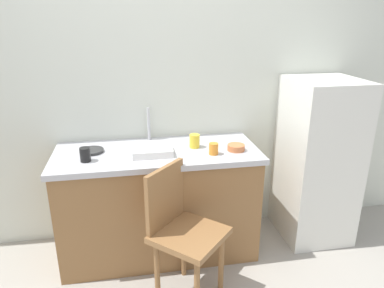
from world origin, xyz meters
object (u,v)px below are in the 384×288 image
object	(u,v)px
refrigerator	(317,161)
dish_tray	(152,151)
cup_orange	(214,149)
hotplate	(92,151)
terracotta_bowl	(236,147)
chair	(182,228)
cup_black	(85,155)
cup_yellow	(195,141)

from	to	relation	value
refrigerator	dish_tray	distance (m)	1.35
refrigerator	cup_orange	bearing A→B (deg)	-169.58
hotplate	dish_tray	bearing A→B (deg)	-15.77
terracotta_bowl	chair	bearing A→B (deg)	-138.98
refrigerator	cup_black	xyz separation A→B (m)	(-1.78, -0.14, 0.23)
dish_tray	cup_yellow	bearing A→B (deg)	15.14
cup_orange	chair	bearing A→B (deg)	-128.66
dish_tray	terracotta_bowl	xyz separation A→B (m)	(0.60, -0.03, -0.00)
terracotta_bowl	cup_black	bearing A→B (deg)	-178.89
terracotta_bowl	cup_yellow	size ratio (longest dim) A/B	1.27
refrigerator	terracotta_bowl	size ratio (longest dim) A/B	10.49
refrigerator	cup_yellow	bearing A→B (deg)	-179.74
dish_tray	cup_yellow	distance (m)	0.33
dish_tray	cup_black	xyz separation A→B (m)	(-0.45, -0.05, 0.02)
hotplate	terracotta_bowl	bearing A→B (deg)	-8.22
refrigerator	cup_yellow	distance (m)	1.04
dish_tray	cup_black	distance (m)	0.45
cup_yellow	cup_orange	world-z (taller)	cup_yellow
refrigerator	chair	bearing A→B (deg)	-156.23
dish_tray	hotplate	world-z (taller)	dish_tray
chair	dish_tray	world-z (taller)	dish_tray
cup_black	cup_yellow	bearing A→B (deg)	10.01
terracotta_bowl	hotplate	size ratio (longest dim) A/B	0.74
cup_black	refrigerator	bearing A→B (deg)	4.51
chair	terracotta_bowl	world-z (taller)	chair
hotplate	cup_orange	size ratio (longest dim) A/B	2.07
chair	cup_orange	bearing A→B (deg)	4.67
dish_tray	hotplate	bearing A→B (deg)	164.23
cup_yellow	refrigerator	bearing A→B (deg)	0.26
hotplate	cup_yellow	size ratio (longest dim) A/B	1.71
chair	cup_yellow	size ratio (longest dim) A/B	8.96
hotplate	cup_orange	distance (m)	0.87
chair	dish_tray	bearing A→B (deg)	61.04
refrigerator	cup_orange	world-z (taller)	refrigerator
refrigerator	cup_black	distance (m)	1.80
refrigerator	chair	world-z (taller)	refrigerator
chair	dish_tray	size ratio (longest dim) A/B	3.18
hotplate	chair	bearing A→B (deg)	-44.54
dish_tray	cup_orange	size ratio (longest dim) A/B	3.42
dish_tray	hotplate	distance (m)	0.44
cup_black	cup_orange	size ratio (longest dim) A/B	1.18
dish_tray	cup_orange	bearing A→B (deg)	-10.05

